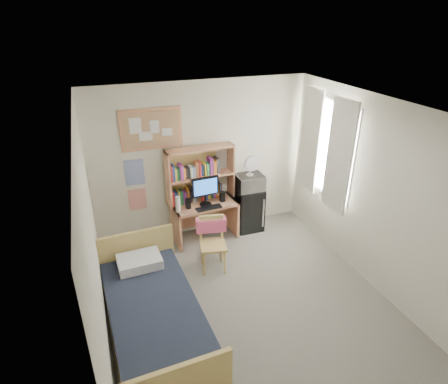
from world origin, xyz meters
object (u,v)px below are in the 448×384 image
object	(u,v)px
bed	(155,322)
desk_fan	(250,166)
desk	(205,220)
monitor	(205,192)
bulletin_board	(151,129)
speaker_right	(222,197)
microwave	(249,182)
desk_chair	(213,245)
speaker_left	(188,204)
mini_fridge	(248,209)

from	to	relation	value
bed	desk_fan	distance (m)	2.96
desk	monitor	distance (m)	0.57
bulletin_board	speaker_right	distance (m)	1.59
bulletin_board	microwave	bearing A→B (deg)	-9.75
bed	microwave	xyz separation A→B (m)	(2.03, 1.95, 0.63)
speaker_right	microwave	xyz separation A→B (m)	(0.51, 0.06, 0.16)
desk_chair	monitor	bearing A→B (deg)	90.78
desk	bed	world-z (taller)	desk
bed	desk_fan	size ratio (longest dim) A/B	6.32
desk	speaker_left	size ratio (longest dim) A/B	6.19
desk_fan	desk	bearing A→B (deg)	-178.06
microwave	desk	bearing A→B (deg)	-178.06
bulletin_board	monitor	bearing A→B (deg)	-25.39
mini_fridge	speaker_left	distance (m)	1.17
bulletin_board	desk	world-z (taller)	bulletin_board
bulletin_board	desk_fan	xyz separation A→B (m)	(1.54, -0.26, -0.72)
mini_fridge	desk	bearing A→B (deg)	-176.65
desk_chair	desk	bearing A→B (deg)	91.76
speaker_right	speaker_left	bearing A→B (deg)	180.00
mini_fridge	desk_fan	xyz separation A→B (m)	(-0.00, -0.02, 0.81)
desk	desk_fan	world-z (taller)	desk_fan
bulletin_board	desk_chair	xyz separation A→B (m)	(0.58, -1.14, -1.51)
microwave	desk_fan	size ratio (longest dim) A/B	1.42
monitor	microwave	world-z (taller)	monitor
speaker_left	desk_fan	bearing A→B (deg)	1.24
desk_chair	bed	bearing A→B (deg)	-123.99
mini_fridge	microwave	distance (m)	0.52
speaker_left	mini_fridge	bearing A→B (deg)	2.26
desk	microwave	xyz separation A→B (m)	(0.82, 0.02, 0.58)
desk	bed	xyz separation A→B (m)	(-1.22, -1.93, -0.05)
monitor	bulletin_board	bearing A→B (deg)	150.69
bed	microwave	bearing A→B (deg)	41.52
bed	monitor	distance (m)	2.32
desk	desk_chair	xyz separation A→B (m)	(-0.14, -0.85, 0.08)
speaker_right	desk_fan	bearing A→B (deg)	2.69
desk_fan	speaker_left	bearing A→B (deg)	-174.30
desk_chair	speaker_right	size ratio (longest dim) A/B	4.66
bulletin_board	desk_chair	bearing A→B (deg)	-63.00
monitor	desk_fan	xyz separation A→B (m)	(0.81, 0.08, 0.29)
desk_fan	desk_chair	bearing A→B (deg)	-137.01
speaker_left	microwave	world-z (taller)	microwave
desk_chair	monitor	world-z (taller)	monitor
bed	monitor	world-z (taller)	monitor
speaker_left	desk_fan	world-z (taller)	desk_fan
desk	speaker_left	bearing A→B (deg)	-168.69
desk_chair	speaker_right	world-z (taller)	speaker_right
bed	speaker_right	size ratio (longest dim) A/B	11.34
bulletin_board	desk_fan	bearing A→B (deg)	-9.75
desk_chair	desk_fan	bearing A→B (deg)	53.54
microwave	monitor	bearing A→B (deg)	-173.84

